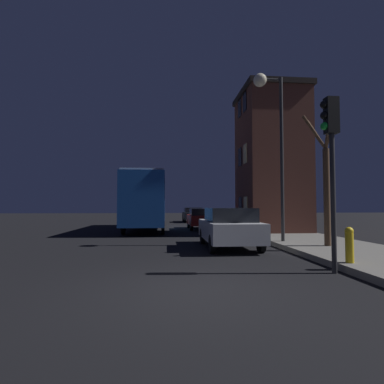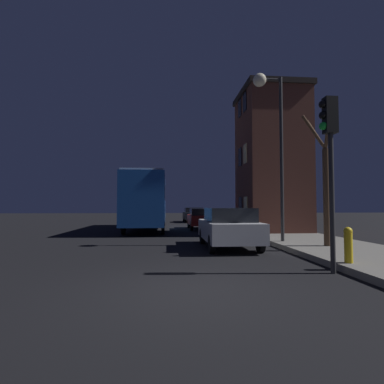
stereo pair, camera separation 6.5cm
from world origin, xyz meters
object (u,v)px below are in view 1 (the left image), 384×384
at_px(streetlamp, 270,114).
at_px(fire_hydrant, 349,244).
at_px(bare_tree, 325,178).
at_px(bus, 147,198).
at_px(traffic_light, 331,146).
at_px(car_far_lane, 193,214).
at_px(car_near_lane, 229,227).
at_px(car_mid_lane, 201,218).

xyz_separation_m(streetlamp, fire_hydrant, (0.36, -4.67, -4.80)).
relative_size(bare_tree, bus, 0.49).
bearing_deg(bare_tree, bus, 124.78).
xyz_separation_m(traffic_light, car_far_lane, (-1.31, 22.67, -2.32)).
height_order(streetlamp, car_near_lane, streetlamp).
bearing_deg(fire_hydrant, streetlamp, 94.45).
relative_size(streetlamp, car_near_lane, 1.71).
bearing_deg(car_near_lane, car_far_lane, 89.16).
distance_m(bare_tree, car_far_lane, 19.57).
bearing_deg(car_far_lane, bus, -113.58).
bearing_deg(fire_hydrant, bare_tree, 69.94).
bearing_deg(car_far_lane, fire_hydrant, -85.00).
distance_m(bus, fire_hydrant, 14.58).
distance_m(car_near_lane, fire_hydrant, 4.73).
xyz_separation_m(car_near_lane, fire_hydrant, (2.22, -4.18, -0.15)).
height_order(bare_tree, car_near_lane, bare_tree).
distance_m(streetlamp, fire_hydrant, 6.70).
bearing_deg(bus, car_mid_lane, 2.10).
xyz_separation_m(streetlamp, bare_tree, (1.49, -1.57, -2.82)).
bearing_deg(traffic_light, bare_tree, 62.73).
height_order(streetlamp, bus, streetlamp).
relative_size(traffic_light, bus, 0.43).
height_order(traffic_light, car_mid_lane, traffic_light).
distance_m(bus, car_mid_lane, 4.00).
height_order(traffic_light, car_far_lane, traffic_light).
xyz_separation_m(bus, fire_hydrant, (5.92, -13.24, -1.49)).
distance_m(streetlamp, traffic_light, 5.55).
relative_size(traffic_light, car_mid_lane, 1.13).
bearing_deg(traffic_light, streetlamp, 86.82).
height_order(car_mid_lane, fire_hydrant, car_mid_lane).
relative_size(car_near_lane, car_far_lane, 1.00).
relative_size(bus, car_mid_lane, 2.65).
height_order(car_near_lane, car_mid_lane, car_near_lane).
distance_m(streetlamp, bare_tree, 3.56).
bearing_deg(bare_tree, car_near_lane, 162.11).
bearing_deg(streetlamp, fire_hydrant, -85.55).
bearing_deg(car_mid_lane, car_far_lane, 88.60).
height_order(traffic_light, fire_hydrant, traffic_light).
relative_size(streetlamp, car_mid_lane, 1.83).
bearing_deg(car_near_lane, fire_hydrant, -62.03).
xyz_separation_m(car_near_lane, car_far_lane, (0.27, 18.15, -0.04)).
distance_m(car_mid_lane, fire_hydrant, 13.55).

